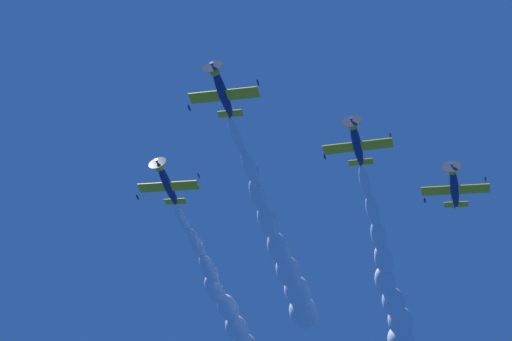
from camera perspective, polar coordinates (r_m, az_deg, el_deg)
name	(u,v)px	position (r m, az deg, el deg)	size (l,w,h in m)	color
airplane_lead	(222,91)	(69.37, -3.08, 7.15)	(8.10, 7.35, 2.69)	navy
airplane_left_wingman	(356,143)	(74.72, 9.04, 2.49)	(8.20, 7.35, 2.56)	navy
airplane_right_wingman	(167,183)	(78.52, -8.05, -1.12)	(8.13, 7.36, 2.76)	navy
airplane_slot_tail	(454,186)	(82.24, 17.42, -1.37)	(8.13, 7.36, 2.74)	navy
smoke_trail_lead	(288,270)	(86.94, 2.89, -8.92)	(8.95, 37.71, 4.71)	white
smoke_trail_left_wingman	(393,301)	(94.78, 12.26, -11.45)	(8.60, 37.75, 4.63)	white
smoke_trail_right_wingman	(236,329)	(97.86, -1.81, -14.05)	(8.68, 38.41, 4.79)	white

